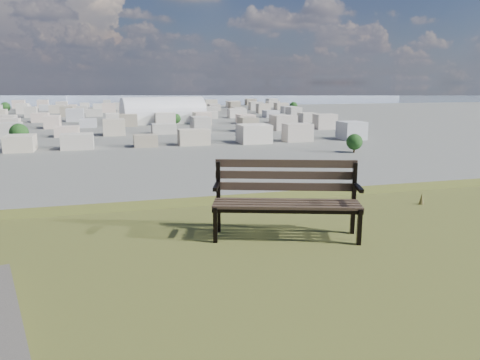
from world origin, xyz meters
name	(u,v)px	position (x,y,z in m)	size (l,w,h in m)	color
park_bench	(286,195)	(-0.11, 2.38, 25.50)	(1.78, 1.05, 0.89)	#3C2C22
grass_tufts	(444,356)	(-0.13, -0.44, 25.11)	(12.49, 7.38, 0.28)	brown
arena	(163,115)	(33.81, 316.98, 5.43)	(57.20, 30.45, 23.01)	silver
city_blocks	(110,112)	(0.00, 394.44, 3.50)	(395.00, 361.00, 7.00)	#BCB3A5
city_trees	(69,118)	(-26.39, 319.00, 4.83)	(406.52, 387.20, 9.98)	#362A1B
bay_water	(108,98)	(0.00, 900.00, 0.00)	(2400.00, 700.00, 0.12)	#7E90A1
far_hills	(84,83)	(-60.92, 1402.93, 25.47)	(2050.00, 340.00, 60.00)	#969FBB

